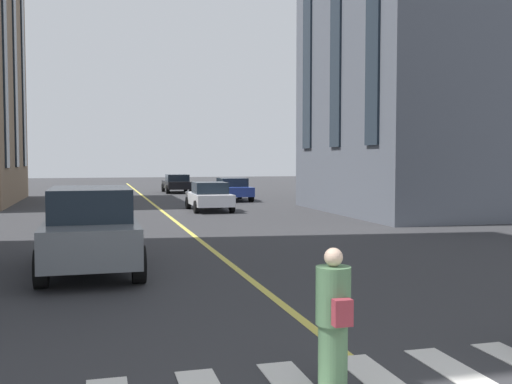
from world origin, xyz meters
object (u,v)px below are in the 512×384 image
car_black_far (177,183)px  car_grey_parked_b (91,228)px  car_blue_mid (232,189)px  car_white_near (209,196)px  pedestrian_companion (333,320)px

car_black_far → car_grey_parked_b: car_grey_parked_b is taller
car_blue_mid → car_black_far: (9.30, 2.11, 0.00)m
car_black_far → car_white_near: size_ratio=1.13×
car_black_far → car_grey_parked_b: (-30.95, 6.00, 0.27)m
car_white_near → pedestrian_companion: 22.80m
car_white_near → car_grey_parked_b: bearing=159.8°
car_white_near → pedestrian_companion: (-22.62, 2.87, 0.08)m
car_black_far → car_white_near: bearing=178.0°
car_black_far → car_grey_parked_b: bearing=169.0°
car_blue_mid → pedestrian_companion: pedestrian_companion is taller
car_grey_parked_b → car_white_near: 15.75m
car_black_far → car_blue_mid: bearing=-167.2°
car_blue_mid → pedestrian_companion: size_ratio=2.81×
car_grey_parked_b → car_black_far: bearing=-11.0°
car_black_far → car_grey_parked_b: size_ratio=0.94×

